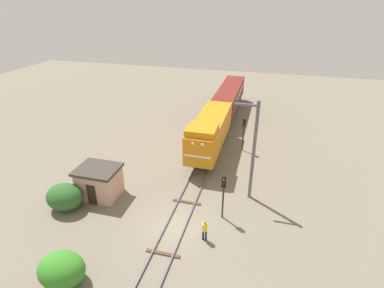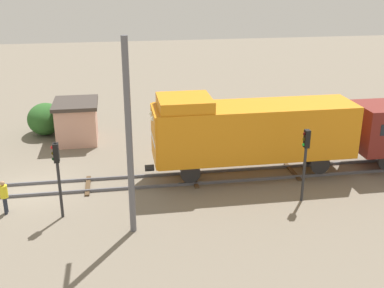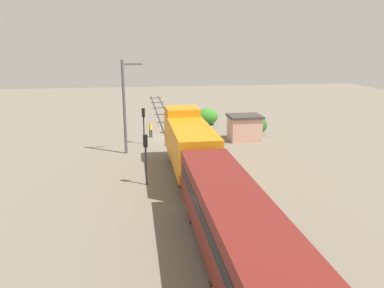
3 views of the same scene
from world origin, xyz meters
TOP-DOWN VIEW (x-y plane):
  - ground_plane at (0.00, 0.00)m, footprint 104.43×104.43m
  - railway_track at (0.00, -0.00)m, footprint 2.40×69.62m
  - locomotive at (0.00, 11.88)m, footprint 2.90×11.60m
  - passenger_car_leading at (0.00, 25.21)m, footprint 2.84×14.00m
  - traffic_signal_near at (3.20, 1.85)m, footprint 0.32×0.34m
  - traffic_signal_mid at (3.40, 13.70)m, footprint 0.32×0.34m
  - worker_near_track at (2.40, -0.86)m, footprint 0.38×0.38m
  - catenary_mast at (4.94, 5.13)m, footprint 1.94×0.28m
  - relay_hut at (-7.50, 1.97)m, footprint 3.50×2.90m
  - bush_near at (-9.33, -0.33)m, footprint 3.00×2.45m
  - bush_mid at (-5.04, -6.54)m, footprint 2.90×2.37m

SIDE VIEW (x-z plane):
  - ground_plane at x=0.00m, z-range 0.00..0.00m
  - railway_track at x=0.00m, z-range -0.01..0.15m
  - worker_near_track at x=2.40m, z-range 0.15..1.85m
  - bush_mid at x=-5.04m, z-range 0.00..2.11m
  - bush_near at x=-9.33m, z-range 0.00..2.18m
  - relay_hut at x=-7.50m, z-range 0.02..2.76m
  - passenger_car_leading at x=0.00m, z-range 0.69..4.35m
  - traffic_signal_near at x=3.20m, z-range 0.74..4.47m
  - traffic_signal_mid at x=3.40m, z-range 0.75..4.54m
  - locomotive at x=0.00m, z-range 0.47..5.07m
  - catenary_mast at x=4.94m, z-range 0.25..8.95m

